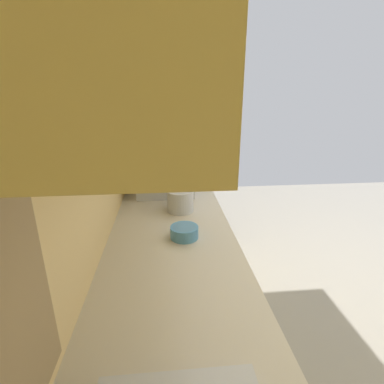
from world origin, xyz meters
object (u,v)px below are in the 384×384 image
at_px(microwave, 165,168).
at_px(bowl, 184,231).
at_px(oven_range, 169,195).
at_px(kettle, 180,200).

bearing_deg(microwave, bowl, -173.74).
xyz_separation_m(oven_range, kettle, (-1.46, -0.05, 0.50)).
xyz_separation_m(microwave, kettle, (-0.45, -0.09, -0.09)).
relative_size(microwave, kettle, 2.39).
relative_size(microwave, bowl, 3.69).
bearing_deg(bowl, oven_range, 1.68).
height_order(microwave, kettle, microwave).
xyz_separation_m(oven_range, microwave, (-1.02, 0.03, 0.58)).
height_order(microwave, bowl, microwave).
height_order(oven_range, kettle, oven_range).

